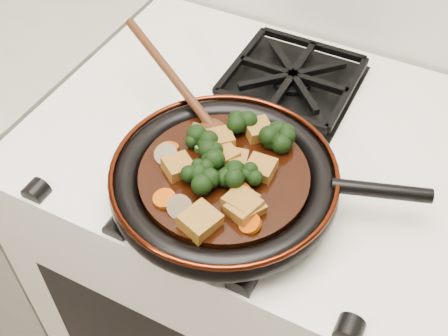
% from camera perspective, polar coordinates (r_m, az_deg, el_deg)
% --- Properties ---
extents(stove, '(0.76, 0.60, 0.90)m').
position_cam_1_polar(stove, '(1.31, 2.75, -10.55)').
color(stove, white).
rests_on(stove, ground).
extents(burner_grate_front, '(0.23, 0.23, 0.03)m').
position_cam_1_polar(burner_grate_front, '(0.86, -0.10, -1.47)').
color(burner_grate_front, black).
rests_on(burner_grate_front, stove).
extents(burner_grate_back, '(0.23, 0.23, 0.03)m').
position_cam_1_polar(burner_grate_back, '(1.05, 6.96, 8.97)').
color(burner_grate_back, black).
rests_on(burner_grate_back, stove).
extents(skillet, '(0.45, 0.34, 0.05)m').
position_cam_1_polar(skillet, '(0.82, 0.15, -1.23)').
color(skillet, black).
rests_on(skillet, burner_grate_front).
extents(braising_sauce, '(0.25, 0.25, 0.02)m').
position_cam_1_polar(braising_sauce, '(0.82, -0.00, -0.98)').
color(braising_sauce, black).
rests_on(braising_sauce, skillet).
extents(tofu_cube_0, '(0.05, 0.05, 0.03)m').
position_cam_1_polar(tofu_cube_0, '(0.76, 2.08, -4.17)').
color(tofu_cube_0, '#916221').
rests_on(tofu_cube_0, braising_sauce).
extents(tofu_cube_1, '(0.05, 0.05, 0.03)m').
position_cam_1_polar(tofu_cube_1, '(0.77, 1.73, -3.51)').
color(tofu_cube_1, '#916221').
rests_on(tofu_cube_1, braising_sauce).
extents(tofu_cube_2, '(0.06, 0.06, 0.03)m').
position_cam_1_polar(tofu_cube_2, '(0.85, -0.43, 2.85)').
color(tofu_cube_2, '#916221').
rests_on(tofu_cube_2, braising_sauce).
extents(tofu_cube_3, '(0.05, 0.05, 0.03)m').
position_cam_1_polar(tofu_cube_3, '(0.76, 2.45, -4.05)').
color(tofu_cube_3, '#916221').
rests_on(tofu_cube_3, braising_sauce).
extents(tofu_cube_4, '(0.04, 0.04, 0.02)m').
position_cam_1_polar(tofu_cube_4, '(0.81, 3.77, -0.06)').
color(tofu_cube_4, '#916221').
rests_on(tofu_cube_4, braising_sauce).
extents(tofu_cube_5, '(0.05, 0.06, 0.02)m').
position_cam_1_polar(tofu_cube_5, '(0.81, -4.66, 0.09)').
color(tofu_cube_5, '#916221').
rests_on(tofu_cube_5, braising_sauce).
extents(tofu_cube_6, '(0.06, 0.06, 0.02)m').
position_cam_1_polar(tofu_cube_6, '(0.86, 3.49, 3.86)').
color(tofu_cube_6, '#916221').
rests_on(tofu_cube_6, braising_sauce).
extents(tofu_cube_7, '(0.04, 0.04, 0.02)m').
position_cam_1_polar(tofu_cube_7, '(0.82, 1.13, 0.91)').
color(tofu_cube_7, '#916221').
rests_on(tofu_cube_7, braising_sauce).
extents(tofu_cube_8, '(0.06, 0.06, 0.03)m').
position_cam_1_polar(tofu_cube_8, '(0.75, -2.44, -5.45)').
color(tofu_cube_8, '#916221').
rests_on(tofu_cube_8, braising_sauce).
extents(tofu_cube_9, '(0.06, 0.06, 0.03)m').
position_cam_1_polar(tofu_cube_9, '(0.82, -0.11, 1.13)').
color(tofu_cube_9, '#916221').
rests_on(tofu_cube_9, braising_sauce).
extents(broccoli_floret_0, '(0.09, 0.09, 0.07)m').
position_cam_1_polar(broccoli_floret_0, '(0.87, 1.72, 4.20)').
color(broccoli_floret_0, black).
rests_on(broccoli_floret_0, braising_sauce).
extents(broccoli_floret_1, '(0.07, 0.07, 0.07)m').
position_cam_1_polar(broccoli_floret_1, '(0.79, 0.70, -0.97)').
color(broccoli_floret_1, black).
rests_on(broccoli_floret_1, braising_sauce).
extents(broccoli_floret_2, '(0.09, 0.09, 0.06)m').
position_cam_1_polar(broccoli_floret_2, '(0.84, -2.63, 2.22)').
color(broccoli_floret_2, black).
rests_on(broccoli_floret_2, braising_sauce).
extents(broccoli_floret_3, '(0.08, 0.08, 0.06)m').
position_cam_1_polar(broccoli_floret_3, '(0.80, 2.82, -0.50)').
color(broccoli_floret_3, black).
rests_on(broccoli_floret_3, braising_sauce).
extents(broccoli_floret_4, '(0.08, 0.09, 0.07)m').
position_cam_1_polar(broccoli_floret_4, '(0.79, -2.49, -0.81)').
color(broccoli_floret_4, black).
rests_on(broccoli_floret_4, braising_sauce).
extents(broccoli_floret_5, '(0.08, 0.08, 0.08)m').
position_cam_1_polar(broccoli_floret_5, '(0.82, -0.86, 1.20)').
color(broccoli_floret_5, black).
rests_on(broccoli_floret_5, braising_sauce).
extents(broccoli_floret_6, '(0.08, 0.09, 0.07)m').
position_cam_1_polar(broccoli_floret_6, '(0.85, 5.37, 2.80)').
color(broccoli_floret_6, black).
rests_on(broccoli_floret_6, braising_sauce).
extents(broccoli_floret_7, '(0.09, 0.08, 0.08)m').
position_cam_1_polar(broccoli_floret_7, '(0.79, -2.29, -1.46)').
color(broccoli_floret_7, black).
rests_on(broccoli_floret_7, braising_sauce).
extents(broccoli_floret_8, '(0.09, 0.09, 0.07)m').
position_cam_1_polar(broccoli_floret_8, '(0.85, 5.35, 2.93)').
color(broccoli_floret_8, black).
rests_on(broccoli_floret_8, braising_sauce).
extents(carrot_coin_0, '(0.03, 0.03, 0.01)m').
position_cam_1_polar(carrot_coin_0, '(0.78, -6.08, -3.12)').
color(carrot_coin_0, '#B34304').
rests_on(carrot_coin_0, braising_sauce).
extents(carrot_coin_1, '(0.03, 0.03, 0.02)m').
position_cam_1_polar(carrot_coin_1, '(0.75, 2.67, -5.68)').
color(carrot_coin_1, '#B34304').
rests_on(carrot_coin_1, braising_sauce).
extents(carrot_coin_2, '(0.03, 0.03, 0.02)m').
position_cam_1_polar(carrot_coin_2, '(0.78, 1.65, -2.46)').
color(carrot_coin_2, '#B34304').
rests_on(carrot_coin_2, braising_sauce).
extents(carrot_coin_3, '(0.03, 0.03, 0.02)m').
position_cam_1_polar(carrot_coin_3, '(0.84, -5.53, 2.08)').
color(carrot_coin_3, '#B34304').
rests_on(carrot_coin_3, braising_sauce).
extents(mushroom_slice_0, '(0.04, 0.04, 0.03)m').
position_cam_1_polar(mushroom_slice_0, '(0.87, -2.24, 3.96)').
color(mushroom_slice_0, brown).
rests_on(mushroom_slice_0, braising_sauce).
extents(mushroom_slice_1, '(0.04, 0.04, 0.02)m').
position_cam_1_polar(mushroom_slice_1, '(0.83, -5.90, 1.38)').
color(mushroom_slice_1, brown).
rests_on(mushroom_slice_1, braising_sauce).
extents(mushroom_slice_2, '(0.05, 0.05, 0.03)m').
position_cam_1_polar(mushroom_slice_2, '(0.77, -4.55, -3.96)').
color(mushroom_slice_2, brown).
rests_on(mushroom_slice_2, braising_sauce).
extents(wooden_spoon, '(0.16, 0.10, 0.26)m').
position_cam_1_polar(wooden_spoon, '(0.90, -3.69, 7.32)').
color(wooden_spoon, '#43210E').
rests_on(wooden_spoon, braising_sauce).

